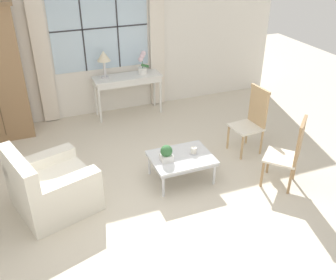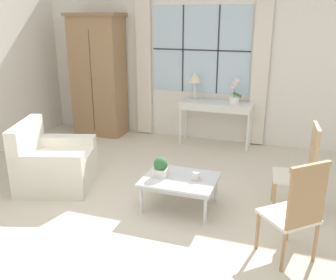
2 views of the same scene
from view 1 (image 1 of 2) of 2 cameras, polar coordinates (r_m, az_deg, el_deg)
name	(u,v)px [view 1 (image 1 of 2)]	position (r m, az deg, el deg)	size (l,w,h in m)	color
ground_plane	(159,198)	(5.14, -1.37, -8.89)	(14.00, 14.00, 0.00)	beige
wall_back_windowed	(101,41)	(7.17, -10.20, 14.67)	(7.20, 0.14, 2.80)	silver
console_table	(127,80)	(7.18, -6.21, 9.01)	(1.27, 0.44, 0.78)	white
table_lamp	(104,57)	(6.98, -9.78, 12.29)	(0.24, 0.24, 0.51)	silver
potted_orchid	(142,65)	(7.18, -3.92, 11.36)	(0.22, 0.17, 0.44)	white
armchair_upholstered	(52,189)	(5.04, -17.28, -7.07)	(1.15, 1.14, 0.89)	silver
side_chair_wooden	(252,117)	(6.07, 12.75, 3.37)	(0.48, 0.48, 1.07)	white
accent_chair_wooden	(291,151)	(5.34, 18.17, -1.54)	(0.62, 0.62, 1.03)	beige
coffee_table	(181,159)	(5.31, 2.04, -2.91)	(0.87, 0.68, 0.38)	silver
potted_plant_small	(166,153)	(5.13, -0.24, -2.04)	(0.17, 0.17, 0.24)	white
pillar_candle	(194,151)	(5.35, 3.94, -1.64)	(0.11, 0.11, 0.11)	silver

